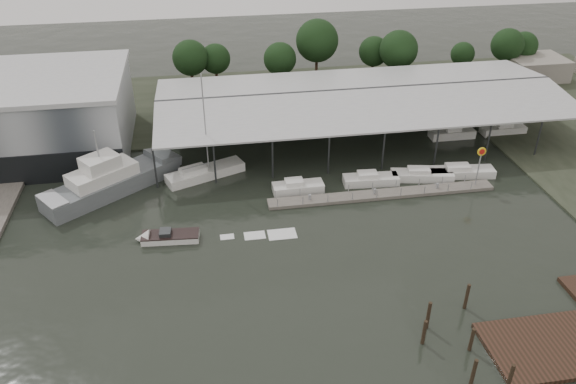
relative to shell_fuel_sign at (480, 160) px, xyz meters
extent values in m
plane|color=black|center=(-27.00, -9.99, -3.93)|extent=(200.00, 200.00, 0.00)
cube|color=#3A4131|center=(-27.00, 32.01, -3.83)|extent=(140.00, 30.00, 0.30)
cube|color=#A0A5AA|center=(-55.00, 20.01, 1.07)|extent=(24.00, 20.00, 10.00)
cube|color=black|center=(-55.00, 9.96, -1.93)|extent=(24.00, 0.30, 4.00)
cube|color=silver|center=(-55.00, 20.01, 6.27)|extent=(24.50, 20.50, 0.60)
cube|color=#2B2E30|center=(-10.00, 18.01, 2.84)|extent=(58.00, 0.40, 0.30)
cylinder|color=#2B2E30|center=(-39.00, 6.51, -1.18)|extent=(0.24, 0.24, 5.50)
cylinder|color=#2B2E30|center=(-39.00, 29.51, -1.18)|extent=(0.24, 0.24, 5.50)
cylinder|color=#2B2E30|center=(19.00, 29.51, -1.18)|extent=(0.24, 0.24, 5.50)
cube|color=slate|center=(-12.00, 0.01, -3.73)|extent=(28.00, 2.00, 0.40)
cylinder|color=#96989B|center=(-25.00, -0.89, -3.13)|extent=(0.10, 0.10, 1.20)
cylinder|color=#96989B|center=(1.00, 0.91, -3.13)|extent=(0.10, 0.10, 1.20)
cube|color=#96989B|center=(-13.00, 0.01, -3.23)|extent=(0.30, 0.30, 0.70)
cylinder|color=#96989B|center=(0.00, 0.01, -1.43)|extent=(0.16, 0.16, 5.00)
cylinder|color=yellow|center=(0.00, 0.01, 1.07)|extent=(1.10, 0.12, 1.10)
cylinder|color=red|center=(0.00, -0.06, 1.07)|extent=(0.70, 0.05, 0.70)
cube|color=#382017|center=(-5.00, -25.99, -3.73)|extent=(12.00, 7.00, 0.50)
cube|color=gray|center=(28.00, 35.01, -1.93)|extent=(10.00, 8.00, 4.00)
cube|color=slate|center=(-44.34, 6.50, -3.03)|extent=(16.29, 13.69, 2.40)
cube|color=slate|center=(-38.32, 10.97, -2.03)|extent=(5.13, 5.33, 1.81)
cube|color=silver|center=(-45.16, 5.89, -1.24)|extent=(8.60, 7.71, 1.80)
cube|color=silver|center=(-45.16, 5.89, 0.47)|extent=(5.14, 4.94, 1.61)
cylinder|color=#96989B|center=(-45.16, 5.89, 2.87)|extent=(0.18, 0.18, 3.50)
cube|color=#96989B|center=(-50.35, 2.03, -1.72)|extent=(4.16, 4.61, 0.15)
cube|color=white|center=(-32.98, 8.22, -3.43)|extent=(10.40, 6.19, 1.40)
cube|color=silver|center=(-34.49, 7.62, -2.53)|extent=(3.68, 2.87, 0.80)
cylinder|color=#96989B|center=(-32.51, 8.41, 3.40)|extent=(0.16, 0.16, 12.64)
cylinder|color=#96989B|center=(-34.21, 7.73, -2.03)|extent=(3.29, 1.41, 0.12)
cube|color=white|center=(-37.26, -4.99, -3.58)|extent=(6.22, 2.47, 0.90)
cone|color=white|center=(-40.23, -4.75, -3.58)|extent=(1.75, 2.12, 2.00)
cube|color=black|center=(-37.26, -4.99, -3.18)|extent=(6.22, 2.53, 0.12)
cube|color=#2B2E30|center=(-37.75, -4.95, -2.93)|extent=(1.31, 1.49, 0.50)
cube|color=white|center=(-31.24, -5.46, -3.91)|extent=(2.30, 1.50, 0.04)
cube|color=white|center=(-28.25, -5.69, -3.91)|extent=(3.10, 2.00, 0.04)
cube|color=white|center=(-25.26, -5.92, -3.91)|extent=(3.90, 2.50, 0.04)
cube|color=white|center=(-21.90, 2.73, -3.43)|extent=(6.29, 2.31, 1.10)
cube|color=silver|center=(-22.40, 2.73, -2.63)|extent=(2.21, 1.64, 0.70)
cube|color=white|center=(-12.54, 3.07, -3.43)|extent=(7.04, 2.67, 1.10)
cube|color=silver|center=(-13.04, 3.07, -2.63)|extent=(2.52, 1.77, 0.70)
cube|color=white|center=(-5.80, 3.04, -3.43)|extent=(8.06, 3.61, 1.10)
cube|color=silver|center=(-6.30, 3.04, -2.63)|extent=(2.98, 2.08, 0.70)
cube|color=white|center=(-0.60, 3.05, -3.43)|extent=(8.79, 3.14, 1.10)
cube|color=silver|center=(-1.10, 3.05, -2.63)|extent=(3.17, 1.93, 0.70)
cylinder|color=#2F2417|center=(-12.34, -24.98, -3.02)|extent=(0.32, 0.32, 3.01)
cylinder|color=#2F2417|center=(-11.38, -29.46, -2.75)|extent=(0.32, 0.32, 3.56)
cylinder|color=#2F2417|center=(-15.96, -23.61, -2.95)|extent=(0.32, 0.32, 3.15)
cylinder|color=#2F2417|center=(-14.94, -21.93, -2.77)|extent=(0.32, 0.32, 3.52)
cylinder|color=#2F2417|center=(-10.57, -20.14, -2.84)|extent=(0.32, 0.32, 3.38)
cylinder|color=#2F2417|center=(-13.76, -28.31, -2.89)|extent=(0.32, 0.32, 3.27)
cylinder|color=#322016|center=(-33.88, 38.83, -1.78)|extent=(0.50, 0.50, 4.29)
sphere|color=#1D3917|center=(-33.88, 38.83, 2.08)|extent=(6.01, 6.01, 6.01)
cylinder|color=#322016|center=(-29.62, 40.25, -2.08)|extent=(0.50, 0.50, 3.69)
sphere|color=#1D3917|center=(-29.62, 40.25, 1.24)|extent=(5.16, 5.16, 5.16)
cylinder|color=#322016|center=(-18.81, 37.07, -1.93)|extent=(0.50, 0.50, 3.99)
sphere|color=#1D3917|center=(-18.81, 37.07, 1.66)|extent=(5.58, 5.58, 5.58)
cylinder|color=#322016|center=(-11.72, 40.18, -1.26)|extent=(0.50, 0.50, 5.33)
sphere|color=#1D3917|center=(-11.72, 40.18, 3.54)|extent=(7.47, 7.47, 7.47)
cylinder|color=#322016|center=(-1.51, 39.29, -2.03)|extent=(0.50, 0.50, 3.80)
sphere|color=#1D3917|center=(-1.51, 39.29, 1.39)|extent=(5.32, 5.32, 5.32)
cylinder|color=#322016|center=(1.69, 35.52, -1.57)|extent=(0.50, 0.50, 4.72)
sphere|color=#1D3917|center=(1.69, 35.52, 2.68)|extent=(6.60, 6.60, 6.60)
cylinder|color=#322016|center=(15.07, 38.31, -2.39)|extent=(0.50, 0.50, 3.07)
sphere|color=#1D3917|center=(15.07, 38.31, 0.37)|extent=(4.29, 4.29, 4.29)
cylinder|color=#322016|center=(22.98, 37.35, -1.83)|extent=(0.50, 0.50, 4.18)
sphere|color=#1D3917|center=(22.98, 37.35, 1.93)|extent=(5.86, 5.86, 5.86)
cylinder|color=#322016|center=(26.99, 38.56, -2.09)|extent=(0.50, 0.50, 3.66)
sphere|color=#1D3917|center=(26.99, 38.56, 1.20)|extent=(5.13, 5.13, 5.13)
camera|label=1|loc=(-32.88, -55.35, 31.90)|focal=35.00mm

